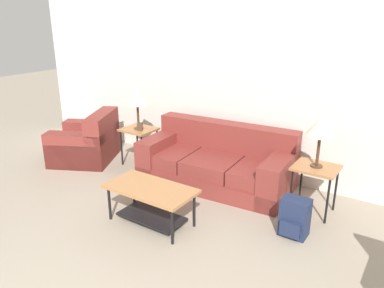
# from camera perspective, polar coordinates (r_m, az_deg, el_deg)

# --- Properties ---
(wall_back) EXTENTS (8.99, 0.06, 2.60)m
(wall_back) POSITION_cam_1_polar(r_m,az_deg,el_deg) (5.35, 11.05, 8.26)
(wall_back) COLOR silver
(wall_back) RESTS_ON ground_plane
(couch) EXTENTS (2.15, 1.10, 0.82)m
(couch) POSITION_cam_1_polar(r_m,az_deg,el_deg) (5.28, 3.80, -3.00)
(couch) COLOR maroon
(couch) RESTS_ON ground_plane
(armchair) EXTENTS (1.25, 1.27, 0.80)m
(armchair) POSITION_cam_1_polar(r_m,az_deg,el_deg) (6.34, -15.74, 0.15)
(armchair) COLOR maroon
(armchair) RESTS_ON ground_plane
(coffee_table) EXTENTS (1.03, 0.53, 0.45)m
(coffee_table) POSITION_cam_1_polar(r_m,az_deg,el_deg) (4.29, -6.31, -8.00)
(coffee_table) COLOR #A87042
(coffee_table) RESTS_ON ground_plane
(side_table_left) EXTENTS (0.51, 0.45, 0.59)m
(side_table_left) POSITION_cam_1_polar(r_m,az_deg,el_deg) (5.91, -8.09, 1.71)
(side_table_left) COLOR #A87042
(side_table_left) RESTS_ON ground_plane
(side_table_right) EXTENTS (0.51, 0.45, 0.59)m
(side_table_right) POSITION_cam_1_polar(r_m,az_deg,el_deg) (4.65, 18.33, -4.07)
(side_table_right) COLOR #A87042
(side_table_right) RESTS_ON ground_plane
(table_lamp_left) EXTENTS (0.34, 0.34, 0.60)m
(table_lamp_left) POSITION_cam_1_polar(r_m,az_deg,el_deg) (5.77, -8.35, 6.94)
(table_lamp_left) COLOR #472D1E
(table_lamp_left) RESTS_ON side_table_left
(table_lamp_right) EXTENTS (0.34, 0.34, 0.60)m
(table_lamp_right) POSITION_cam_1_polar(r_m,az_deg,el_deg) (4.47, 19.07, 2.44)
(table_lamp_right) COLOR #472D1E
(table_lamp_right) RESTS_ON side_table_right
(backpack) EXTENTS (0.29, 0.29, 0.43)m
(backpack) POSITION_cam_1_polar(r_m,az_deg,el_deg) (4.25, 15.36, -10.80)
(backpack) COLOR #1E2847
(backpack) RESTS_ON ground_plane
(picture_frame) EXTENTS (0.10, 0.04, 0.13)m
(picture_frame) POSITION_cam_1_polar(r_m,az_deg,el_deg) (5.77, -7.96, 2.67)
(picture_frame) COLOR #4C3828
(picture_frame) RESTS_ON side_table_left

